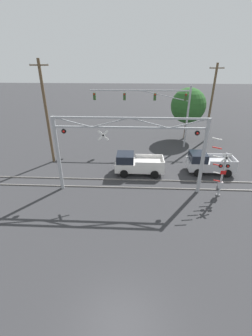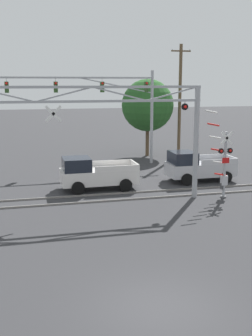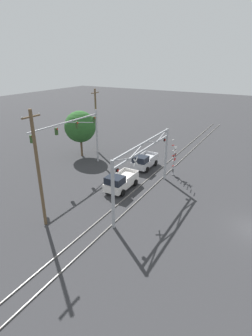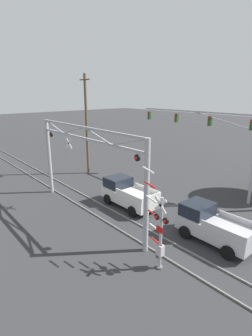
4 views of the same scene
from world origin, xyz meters
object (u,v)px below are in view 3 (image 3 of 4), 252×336
(pickup_truck_lead, at_px, (120,182))
(pickup_truck_following, at_px, (144,161))
(utility_pole_left, at_px, (38,170))
(utility_pole_right, at_px, (96,121))
(crossing_gantry, at_px, (144,163))
(traffic_signal_span, at_px, (82,131))
(crossing_signal_mast, at_px, (174,162))
(background_tree_beyond_span, at_px, (80,127))

(pickup_truck_lead, bearing_deg, pickup_truck_following, 4.27)
(pickup_truck_following, distance_m, utility_pole_left, 17.21)
(pickup_truck_lead, xyz_separation_m, utility_pole_left, (-9.34, 2.37, 4.40))
(utility_pole_right, bearing_deg, crossing_gantry, -127.20)
(utility_pole_left, bearing_deg, traffic_signal_span, 23.18)
(crossing_signal_mast, relative_size, utility_pole_right, 0.52)
(crossing_gantry, bearing_deg, utility_pole_left, 146.97)
(crossing_signal_mast, distance_m, traffic_signal_span, 12.62)
(utility_pole_right, bearing_deg, pickup_truck_lead, -133.28)
(traffic_signal_span, height_order, background_tree_beyond_span, traffic_signal_span)
(pickup_truck_lead, xyz_separation_m, utility_pole_right, (9.60, 10.19, 4.13))
(crossing_gantry, distance_m, utility_pole_left, 10.46)
(traffic_signal_span, bearing_deg, background_tree_beyond_span, 42.29)
(traffic_signal_span, bearing_deg, utility_pole_right, 21.00)
(crossing_signal_mast, height_order, pickup_truck_following, crossing_signal_mast)
(traffic_signal_span, bearing_deg, pickup_truck_following, -59.16)
(crossing_signal_mast, xyz_separation_m, traffic_signal_span, (-3.92, 11.49, 3.45))
(utility_pole_left, bearing_deg, utility_pole_right, 22.43)
(crossing_signal_mast, height_order, traffic_signal_span, traffic_signal_span)
(crossing_gantry, relative_size, background_tree_beyond_span, 1.76)
(traffic_signal_span, xyz_separation_m, utility_pole_left, (-12.29, -5.27, 0.02))
(traffic_signal_span, height_order, utility_pole_left, utility_pole_left)
(pickup_truck_lead, bearing_deg, utility_pole_left, 165.73)
(crossing_signal_mast, distance_m, pickup_truck_following, 4.49)
(crossing_gantry, relative_size, pickup_truck_lead, 2.56)
(traffic_signal_span, distance_m, pickup_truck_following, 9.36)
(pickup_truck_following, height_order, background_tree_beyond_span, background_tree_beyond_span)
(background_tree_beyond_span, bearing_deg, utility_pole_right, -21.37)
(crossing_signal_mast, bearing_deg, traffic_signal_span, 108.84)
(crossing_signal_mast, relative_size, pickup_truck_lead, 1.08)
(crossing_signal_mast, height_order, background_tree_beyond_span, background_tree_beyond_span)
(crossing_gantry, xyz_separation_m, pickup_truck_following, (7.83, 3.82, -3.16))
(crossing_gantry, distance_m, pickup_truck_following, 9.27)
(crossing_gantry, height_order, utility_pole_left, utility_pole_left)
(pickup_truck_following, xyz_separation_m, background_tree_beyond_span, (-0.28, 10.70, 3.62))
(pickup_truck_following, bearing_deg, crossing_signal_mast, -94.19)
(crossing_signal_mast, bearing_deg, pickup_truck_lead, 150.78)
(crossing_gantry, relative_size, traffic_signal_span, 1.02)
(pickup_truck_lead, relative_size, utility_pole_left, 0.46)
(utility_pole_right, distance_m, background_tree_beyond_span, 2.93)
(crossing_signal_mast, bearing_deg, utility_pole_right, 79.03)
(pickup_truck_lead, bearing_deg, utility_pole_right, 46.72)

